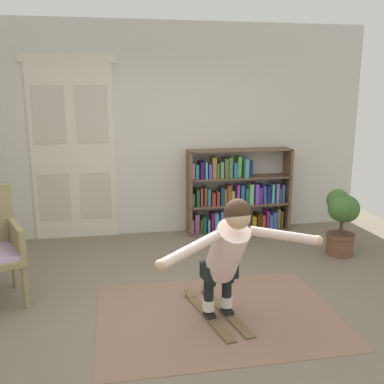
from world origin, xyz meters
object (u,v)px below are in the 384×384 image
at_px(potted_plant, 342,217).
at_px(person_skier, 228,250).
at_px(bookshelf, 236,196).
at_px(skis_pair, 216,312).

distance_m(potted_plant, person_skier, 2.26).
bearing_deg(potted_plant, person_skier, -142.85).
xyz_separation_m(bookshelf, skis_pair, (-0.84, -2.32, -0.51)).
relative_size(bookshelf, potted_plant, 1.78).
relative_size(bookshelf, person_skier, 1.02).
bearing_deg(skis_pair, potted_plant, 31.97).
distance_m(bookshelf, skis_pair, 2.52).
relative_size(potted_plant, person_skier, 0.57).
bearing_deg(skis_pair, bookshelf, 70.04).
bearing_deg(bookshelf, potted_plant, -49.75).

